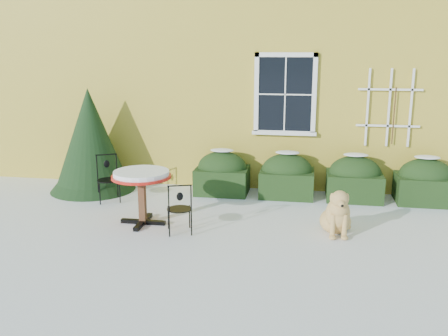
% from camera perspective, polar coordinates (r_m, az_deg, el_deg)
% --- Properties ---
extents(ground, '(80.00, 80.00, 0.00)m').
position_cam_1_polar(ground, '(7.75, -1.25, -8.21)').
color(ground, white).
rests_on(ground, ground).
extents(house, '(12.40, 8.40, 6.40)m').
position_cam_1_polar(house, '(14.14, 4.21, 14.92)').
color(house, gold).
rests_on(house, ground).
extents(hedge_row, '(4.95, 0.80, 0.91)m').
position_cam_1_polar(hedge_row, '(9.93, 10.95, -1.09)').
color(hedge_row, black).
rests_on(hedge_row, ground).
extents(evergreen_shrub, '(1.73, 1.73, 2.10)m').
position_cam_1_polar(evergreen_shrub, '(10.56, -14.95, 2.03)').
color(evergreen_shrub, black).
rests_on(evergreen_shrub, ground).
extents(bistro_table, '(0.98, 0.98, 0.91)m').
position_cam_1_polar(bistro_table, '(8.31, -9.41, -1.37)').
color(bistro_table, black).
rests_on(bistro_table, ground).
extents(patio_chair_near, '(0.47, 0.46, 0.83)m').
position_cam_1_polar(patio_chair_near, '(7.91, -5.10, -4.59)').
color(patio_chair_near, black).
rests_on(patio_chair_near, ground).
extents(patio_chair_far, '(0.53, 0.53, 0.89)m').
position_cam_1_polar(patio_chair_far, '(9.81, -13.11, -1.14)').
color(patio_chair_far, black).
rests_on(patio_chair_far, ground).
extents(dog, '(0.56, 0.88, 0.79)m').
position_cam_1_polar(dog, '(8.06, 12.79, -5.29)').
color(dog, '#DEB063').
rests_on(dog, ground).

